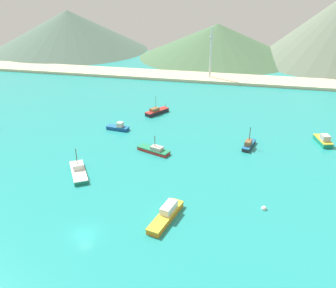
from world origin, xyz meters
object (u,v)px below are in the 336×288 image
fishing_boat_4 (249,145)px  radio_tower (211,54)px  fishing_boat_5 (323,140)px  fishing_boat_1 (154,150)px  buoy_0 (264,208)px  fishing_boat_0 (118,127)px  fishing_boat_7 (157,111)px  fishing_boat_8 (166,215)px  fishing_boat_3 (78,171)px

fishing_boat_4 → radio_tower: bearing=105.5°
fishing_boat_5 → fishing_boat_1: bearing=-160.6°
fishing_boat_5 → buoy_0: size_ratio=7.05×
fishing_boat_5 → buoy_0: (-16.27, -34.72, -0.82)m
fishing_boat_0 → fishing_boat_1: size_ratio=0.74×
fishing_boat_5 → fishing_boat_0: bearing=-176.8°
fishing_boat_0 → fishing_boat_7: fishing_boat_7 is taller
buoy_0 → fishing_boat_0: bearing=143.0°
buoy_0 → radio_tower: 97.90m
fishing_boat_0 → radio_tower: size_ratio=0.31×
fishing_boat_1 → fishing_boat_4: bearing=19.4°
fishing_boat_5 → radio_tower: size_ratio=0.34×
fishing_boat_7 → fishing_boat_8: bearing=-73.5°
fishing_boat_8 → radio_tower: size_ratio=0.50×
fishing_boat_4 → radio_tower: radio_tower is taller
fishing_boat_0 → radio_tower: bearing=72.7°
fishing_boat_3 → fishing_boat_8: (23.64, -11.71, 0.16)m
fishing_boat_3 → buoy_0: size_ratio=9.59×
fishing_boat_1 → fishing_boat_3: 20.46m
fishing_boat_0 → fishing_boat_5: size_ratio=0.92×
fishing_boat_1 → fishing_boat_3: (-14.17, -14.75, 0.08)m
fishing_boat_7 → buoy_0: (33.99, -47.06, -0.65)m
fishing_boat_4 → fishing_boat_5: (19.80, 6.97, 0.18)m
fishing_boat_7 → buoy_0: 58.05m
fishing_boat_8 → radio_tower: bearing=92.3°
fishing_boat_1 → fishing_boat_4: 25.35m
fishing_boat_0 → fishing_boat_8: fishing_boat_8 is taller
fishing_boat_7 → fishing_boat_0: bearing=-116.5°
fishing_boat_5 → fishing_boat_7: size_ratio=0.85×
fishing_boat_5 → radio_tower: radio_tower is taller
fishing_boat_5 → fishing_boat_7: bearing=166.2°
fishing_boat_1 → fishing_boat_8: size_ratio=0.83×
fishing_boat_3 → fishing_boat_8: 26.38m
fishing_boat_3 → fishing_boat_5: (57.88, 30.15, 0.25)m
fishing_boat_5 → buoy_0: bearing=-115.1°
fishing_boat_0 → fishing_boat_3: bearing=-89.6°
fishing_boat_3 → radio_tower: bearing=77.8°
fishing_boat_1 → radio_tower: 76.35m
fishing_boat_1 → buoy_0: fishing_boat_1 is taller
fishing_boat_3 → fishing_boat_7: (7.62, 42.48, 0.08)m
fishing_boat_4 → fishing_boat_8: bearing=-112.5°
fishing_boat_1 → fishing_boat_4: (23.91, 8.43, 0.15)m
radio_tower → fishing_boat_5: bearing=-57.4°
fishing_boat_1 → fishing_boat_8: (9.47, -26.45, 0.24)m
fishing_boat_0 → buoy_0: bearing=-37.0°
fishing_boat_4 → fishing_boat_8: fishing_boat_4 is taller
fishing_boat_8 → radio_tower: (-4.07, 101.85, 10.52)m
fishing_boat_3 → fishing_boat_7: fishing_boat_3 is taller
fishing_boat_7 → buoy_0: size_ratio=8.26×
fishing_boat_1 → fishing_boat_7: (-6.55, 27.73, 0.16)m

